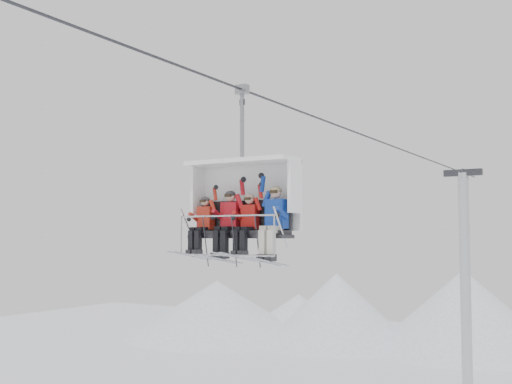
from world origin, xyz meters
The scene contains 8 objects.
ridgeline centered at (-1.58, 42.05, 2.84)m, with size 72.00×21.00×7.00m.
lift_tower_right centered at (0.00, 22.00, 5.78)m, with size 2.00×1.80×13.48m.
haul_cable centered at (0.00, 0.00, 13.30)m, with size 0.06×0.06×50.00m, color #2F2F34.
chairlift_carrier centered at (0.00, -0.50, 10.74)m, with size 2.68×1.17×3.98m.
skier_far_left centered at (-0.97, -0.83, 10.17)m, with size 0.37×1.69×1.50m.
skier_center_left centered at (-0.26, -0.82, 10.23)m, with size 0.42×1.69×1.68m.
skier_center_right centered at (0.26, -0.83, 10.18)m, with size 0.38×1.69×1.52m.
skier_far_right centered at (0.95, -0.81, 10.25)m, with size 0.45×1.69×1.76m.
Camera 1 is at (7.78, -13.24, 9.86)m, focal length 45.00 mm.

